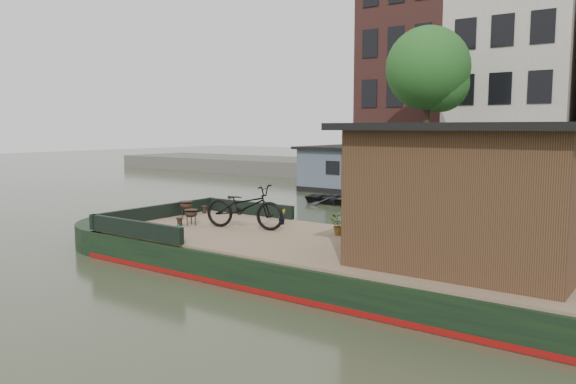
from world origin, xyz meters
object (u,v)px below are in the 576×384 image
Objects in this scene: brazier_rear at (186,209)px; dinghy at (346,196)px; cabin at (473,193)px; brazier_front at (191,217)px; bicycle at (244,207)px.

brazier_rear is 0.13× the size of dinghy.
brazier_front is at bearing -178.33° from cabin.
bicycle reaches higher than brazier_rear.
brazier_rear is (-2.43, 0.47, -0.31)m from bicycle.
bicycle is 0.62× the size of dinghy.
dinghy is at bearing 1.78° from bicycle.
cabin is 6.78m from brazier_front.
cabin is 7.88m from brazier_rear.
cabin is at bearing 1.67° from brazier_front.
bicycle reaches higher than brazier_front.
brazier_front reaches higher than dinghy.
dinghy is (-2.66, 9.22, -0.84)m from bicycle.
dinghy is at bearing 130.34° from cabin.
cabin is 5.41m from bicycle.
brazier_rear is at bearing 172.89° from dinghy.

